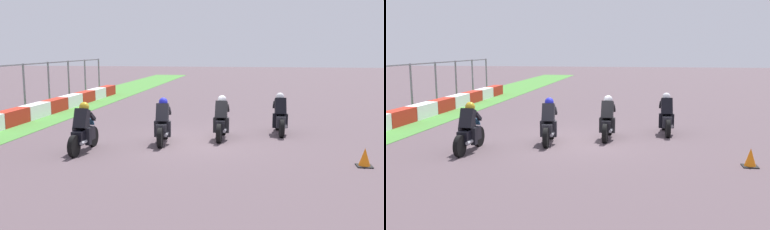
# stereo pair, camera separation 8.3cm
# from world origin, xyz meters

# --- Properties ---
(ground_plane) EXTENTS (120.00, 120.00, 0.00)m
(ground_plane) POSITION_xyz_m (0.00, 0.00, 0.00)
(ground_plane) COLOR #55454B
(rider_lane_a) EXTENTS (2.04, 0.55, 1.51)m
(rider_lane_a) POSITION_xyz_m (1.77, -2.96, 0.62)
(rider_lane_a) COLOR black
(rider_lane_a) RESTS_ON ground_plane
(rider_lane_b) EXTENTS (2.04, 0.55, 1.51)m
(rider_lane_b) POSITION_xyz_m (0.56, -0.91, 0.62)
(rider_lane_b) COLOR black
(rider_lane_b) RESTS_ON ground_plane
(rider_lane_c) EXTENTS (2.04, 0.56, 1.51)m
(rider_lane_c) POSITION_xyz_m (-0.43, 0.95, 0.62)
(rider_lane_c) COLOR black
(rider_lane_c) RESTS_ON ground_plane
(rider_lane_d) EXTENTS (2.04, 0.54, 1.51)m
(rider_lane_d) POSITION_xyz_m (-1.95, 3.09, 0.62)
(rider_lane_d) COLOR black
(rider_lane_d) RESTS_ON ground_plane
(traffic_cone) EXTENTS (0.40, 0.40, 0.51)m
(traffic_cone) POSITION_xyz_m (-2.45, -4.97, 0.23)
(traffic_cone) COLOR black
(traffic_cone) RESTS_ON ground_plane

